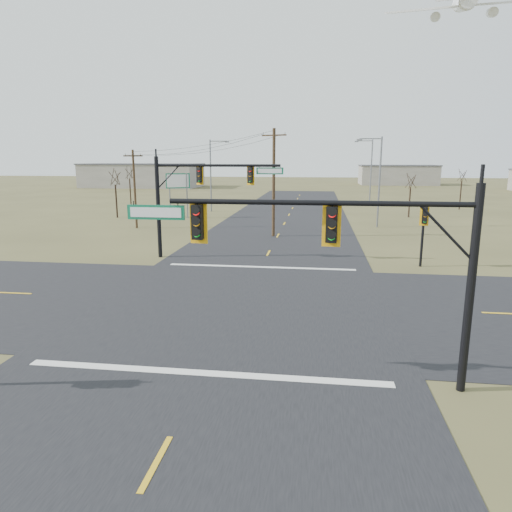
{
  "coord_description": "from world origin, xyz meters",
  "views": [
    {
      "loc": [
        3.49,
        -20.81,
        6.81
      ],
      "look_at": [
        0.55,
        1.0,
        2.14
      ],
      "focal_mm": 32.0,
      "sensor_mm": 36.0,
      "label": 1
    }
  ],
  "objects_px": {
    "streetlight_c": "(212,172)",
    "streetlight_b": "(370,169)",
    "utility_pole_far": "(135,187)",
    "bare_tree_d": "(462,175)",
    "pedestal_signal_ne": "(424,221)",
    "streetlight_a": "(378,177)",
    "bare_tree_a": "(115,177)",
    "bare_tree_c": "(411,181)",
    "mast_arm_near": "(330,239)",
    "highway_sign": "(178,186)",
    "utility_pole_near": "(274,181)",
    "mast_arm_far": "(200,185)",
    "bare_tree_b": "(129,173)"
  },
  "relations": [
    {
      "from": "streetlight_b",
      "to": "bare_tree_a",
      "type": "xyz_separation_m",
      "value": [
        -31.23,
        -19.37,
        -0.61
      ]
    },
    {
      "from": "utility_pole_far",
      "to": "bare_tree_a",
      "type": "height_order",
      "value": "utility_pole_far"
    },
    {
      "from": "mast_arm_far",
      "to": "mast_arm_near",
      "type": "bearing_deg",
      "value": -44.12
    },
    {
      "from": "streetlight_a",
      "to": "bare_tree_a",
      "type": "distance_m",
      "value": 29.82
    },
    {
      "from": "bare_tree_d",
      "to": "streetlight_c",
      "type": "bearing_deg",
      "value": -168.16
    },
    {
      "from": "mast_arm_far",
      "to": "pedestal_signal_ne",
      "type": "bearing_deg",
      "value": 17.14
    },
    {
      "from": "streetlight_b",
      "to": "streetlight_a",
      "type": "bearing_deg",
      "value": -85.94
    },
    {
      "from": "bare_tree_c",
      "to": "utility_pole_far",
      "type": "bearing_deg",
      "value": -156.24
    },
    {
      "from": "utility_pole_far",
      "to": "streetlight_a",
      "type": "xyz_separation_m",
      "value": [
        24.01,
        3.87,
        0.97
      ]
    },
    {
      "from": "mast_arm_near",
      "to": "bare_tree_a",
      "type": "bearing_deg",
      "value": 128.92
    },
    {
      "from": "mast_arm_near",
      "to": "streetlight_a",
      "type": "height_order",
      "value": "streetlight_a"
    },
    {
      "from": "pedestal_signal_ne",
      "to": "streetlight_a",
      "type": "relative_size",
      "value": 0.45
    },
    {
      "from": "bare_tree_a",
      "to": "mast_arm_near",
      "type": "bearing_deg",
      "value": -57.79
    },
    {
      "from": "mast_arm_near",
      "to": "streetlight_b",
      "type": "xyz_separation_m",
      "value": [
        7.2,
        57.51,
        0.91
      ]
    },
    {
      "from": "bare_tree_a",
      "to": "bare_tree_c",
      "type": "height_order",
      "value": "bare_tree_a"
    },
    {
      "from": "mast_arm_far",
      "to": "pedestal_signal_ne",
      "type": "distance_m",
      "value": 14.9
    },
    {
      "from": "streetlight_b",
      "to": "bare_tree_a",
      "type": "relative_size",
      "value": 1.59
    },
    {
      "from": "pedestal_signal_ne",
      "to": "streetlight_c",
      "type": "relative_size",
      "value": 0.44
    },
    {
      "from": "mast_arm_far",
      "to": "bare_tree_b",
      "type": "bearing_deg",
      "value": 139.58
    },
    {
      "from": "bare_tree_b",
      "to": "bare_tree_a",
      "type": "bearing_deg",
      "value": -73.76
    },
    {
      "from": "utility_pole_near",
      "to": "streetlight_b",
      "type": "distance_m",
      "value": 32.43
    },
    {
      "from": "streetlight_a",
      "to": "streetlight_b",
      "type": "height_order",
      "value": "streetlight_b"
    },
    {
      "from": "streetlight_c",
      "to": "bare_tree_b",
      "type": "height_order",
      "value": "streetlight_c"
    },
    {
      "from": "streetlight_b",
      "to": "bare_tree_b",
      "type": "xyz_separation_m",
      "value": [
        -35.16,
        -5.89,
        -0.54
      ]
    },
    {
      "from": "utility_pole_near",
      "to": "bare_tree_c",
      "type": "height_order",
      "value": "utility_pole_near"
    },
    {
      "from": "streetlight_a",
      "to": "bare_tree_c",
      "type": "distance_m",
      "value": 10.2
    },
    {
      "from": "utility_pole_far",
      "to": "bare_tree_c",
      "type": "xyz_separation_m",
      "value": [
        28.98,
        12.75,
        0.26
      ]
    },
    {
      "from": "streetlight_b",
      "to": "bare_tree_d",
      "type": "height_order",
      "value": "streetlight_b"
    },
    {
      "from": "utility_pole_far",
      "to": "bare_tree_d",
      "type": "distance_m",
      "value": 43.85
    },
    {
      "from": "bare_tree_a",
      "to": "highway_sign",
      "type": "bearing_deg",
      "value": 5.16
    },
    {
      "from": "mast_arm_far",
      "to": "bare_tree_a",
      "type": "relative_size",
      "value": 1.45
    },
    {
      "from": "utility_pole_far",
      "to": "bare_tree_b",
      "type": "xyz_separation_m",
      "value": [
        -9.48,
        21.21,
        0.81
      ]
    },
    {
      "from": "mast_arm_near",
      "to": "utility_pole_near",
      "type": "distance_m",
      "value": 27.52
    },
    {
      "from": "bare_tree_a",
      "to": "pedestal_signal_ne",
      "type": "bearing_deg",
      "value": -35.43
    },
    {
      "from": "bare_tree_a",
      "to": "bare_tree_b",
      "type": "height_order",
      "value": "bare_tree_b"
    },
    {
      "from": "streetlight_c",
      "to": "streetlight_b",
      "type": "bearing_deg",
      "value": 36.6
    },
    {
      "from": "utility_pole_near",
      "to": "streetlight_a",
      "type": "xyz_separation_m",
      "value": [
        9.81,
        7.11,
        0.15
      ]
    },
    {
      "from": "bare_tree_a",
      "to": "bare_tree_d",
      "type": "bearing_deg",
      "value": 19.01
    },
    {
      "from": "highway_sign",
      "to": "utility_pole_near",
      "type": "bearing_deg",
      "value": -66.12
    },
    {
      "from": "pedestal_signal_ne",
      "to": "bare_tree_c",
      "type": "height_order",
      "value": "bare_tree_c"
    },
    {
      "from": "pedestal_signal_ne",
      "to": "streetlight_c",
      "type": "bearing_deg",
      "value": 139.15
    },
    {
      "from": "mast_arm_far",
      "to": "bare_tree_c",
      "type": "bearing_deg",
      "value": 73.85
    },
    {
      "from": "utility_pole_far",
      "to": "highway_sign",
      "type": "bearing_deg",
      "value": 77.52
    },
    {
      "from": "streetlight_b",
      "to": "bare_tree_b",
      "type": "bearing_deg",
      "value": -162.33
    },
    {
      "from": "mast_arm_far",
      "to": "bare_tree_b",
      "type": "xyz_separation_m",
      "value": [
        -19.56,
        34.37,
        -0.17
      ]
    },
    {
      "from": "mast_arm_near",
      "to": "mast_arm_far",
      "type": "relative_size",
      "value": 1.17
    },
    {
      "from": "highway_sign",
      "to": "streetlight_b",
      "type": "xyz_separation_m",
      "value": [
        23.82,
        18.7,
        1.68
      ]
    },
    {
      "from": "utility_pole_near",
      "to": "utility_pole_far",
      "type": "xyz_separation_m",
      "value": [
        -14.2,
        3.24,
        -0.83
      ]
    },
    {
      "from": "utility_pole_near",
      "to": "highway_sign",
      "type": "bearing_deg",
      "value": 136.71
    },
    {
      "from": "streetlight_b",
      "to": "bare_tree_a",
      "type": "height_order",
      "value": "streetlight_b"
    }
  ]
}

